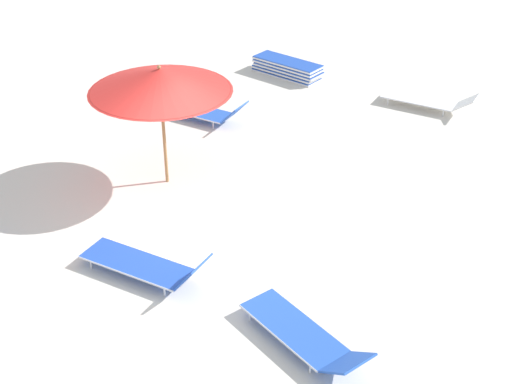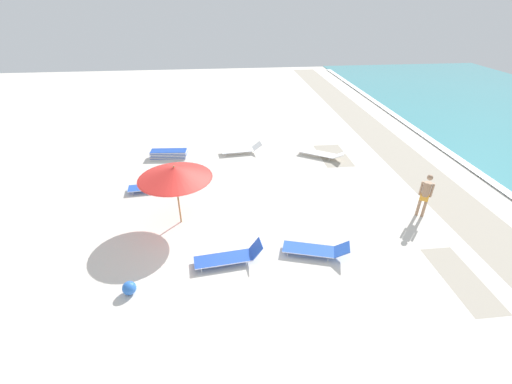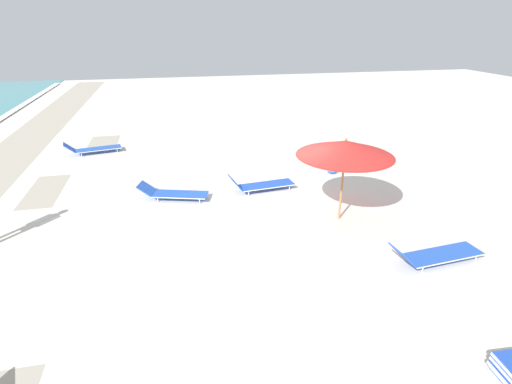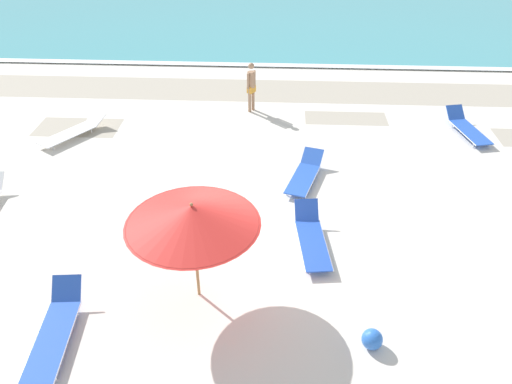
% 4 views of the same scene
% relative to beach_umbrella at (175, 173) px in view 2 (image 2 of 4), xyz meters
% --- Properties ---
extents(ground_plane, '(60.00, 60.00, 0.16)m').
position_rel_beach_umbrella_xyz_m(ground_plane, '(0.97, 1.67, -2.14)').
color(ground_plane, silver).
extents(beach_umbrella, '(2.59, 2.59, 2.34)m').
position_rel_beach_umbrella_xyz_m(beach_umbrella, '(0.00, 0.00, 0.00)').
color(beach_umbrella, '#9E7547').
rests_on(beach_umbrella, ground_plane).
extents(lounger_stack, '(0.74, 1.93, 0.41)m').
position_rel_beach_umbrella_xyz_m(lounger_stack, '(-5.84, -1.08, -1.85)').
color(lounger_stack, blue).
rests_on(lounger_stack, ground_plane).
extents(sun_lounger_under_umbrella, '(1.80, 2.30, 0.47)m').
position_rel_beach_umbrella_xyz_m(sun_lounger_under_umbrella, '(-5.10, 6.79, -1.86)').
color(sun_lounger_under_umbrella, white).
rests_on(sun_lounger_under_umbrella, ground_plane).
extents(sun_lounger_near_water_left, '(0.81, 2.33, 0.58)m').
position_rel_beach_umbrella_xyz_m(sun_lounger_near_water_left, '(-2.54, -1.25, -1.85)').
color(sun_lounger_near_water_left, blue).
rests_on(sun_lounger_near_water_left, ground_plane).
extents(sun_lounger_near_water_right, '(1.19, 2.21, 0.50)m').
position_rel_beach_umbrella_xyz_m(sun_lounger_near_water_right, '(2.33, 4.53, -1.85)').
color(sun_lounger_near_water_right, blue).
rests_on(sun_lounger_near_water_right, ground_plane).
extents(sun_lounger_mid_beach_solo, '(0.85, 2.21, 0.62)m').
position_rel_beach_umbrella_xyz_m(sun_lounger_mid_beach_solo, '(2.40, 1.73, -1.84)').
color(sun_lounger_mid_beach_solo, blue).
rests_on(sun_lounger_mid_beach_solo, ground_plane).
extents(sun_lounger_mid_beach_pair_a, '(0.82, 2.20, 0.51)m').
position_rel_beach_umbrella_xyz_m(sun_lounger_mid_beach_pair_a, '(-6.03, 2.70, -1.85)').
color(sun_lounger_mid_beach_pair_a, white).
rests_on(sun_lounger_mid_beach_pair_a, ground_plane).
extents(beachgoer_wading_adult, '(0.32, 0.39, 1.76)m').
position_rel_beach_umbrella_xyz_m(beachgoer_wading_adult, '(0.56, 9.09, -1.06)').
color(beachgoer_wading_adult, '#A37A5B').
rests_on(beachgoer_wading_adult, ground_plane).
extents(beach_ball, '(0.40, 0.40, 0.40)m').
position_rel_beach_umbrella_xyz_m(beach_ball, '(3.40, -1.17, -1.86)').
color(beach_ball, blue).
rests_on(beach_ball, ground_plane).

